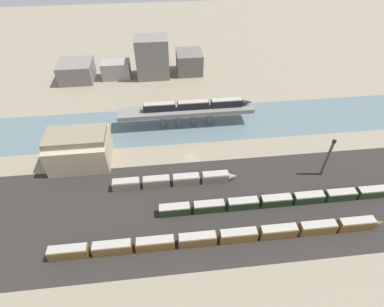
# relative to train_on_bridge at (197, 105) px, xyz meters

# --- Properties ---
(ground_plane) EXTENTS (400.00, 400.00, 0.00)m
(ground_plane) POSITION_rel_train_on_bridge_xyz_m (-4.60, -20.86, -9.35)
(ground_plane) COLOR gray
(railbed_yard) EXTENTS (280.00, 42.00, 0.01)m
(railbed_yard) POSITION_rel_train_on_bridge_xyz_m (-4.60, -44.86, -9.35)
(railbed_yard) COLOR #282623
(railbed_yard) RESTS_ON ground
(river_water) EXTENTS (320.00, 26.06, 0.01)m
(river_water) POSITION_rel_train_on_bridge_xyz_m (-4.60, 0.00, -9.35)
(river_water) COLOR slate
(river_water) RESTS_ON ground
(bridge) EXTENTS (55.79, 7.47, 7.69)m
(bridge) POSITION_rel_train_on_bridge_xyz_m (-4.60, -0.00, -3.32)
(bridge) COLOR slate
(bridge) RESTS_ON ground
(train_on_bridge) EXTENTS (45.06, 2.78, 3.41)m
(train_on_bridge) POSITION_rel_train_on_bridge_xyz_m (0.00, 0.00, 0.00)
(train_on_bridge) COLOR black
(train_on_bridge) RESTS_ON bridge
(train_yard_near) EXTENTS (96.92, 2.75, 4.02)m
(train_yard_near) POSITION_rel_train_on_bridge_xyz_m (0.08, -57.35, -7.37)
(train_yard_near) COLOR brown
(train_yard_near) RESTS_ON ground
(train_yard_mid) EXTENTS (77.72, 2.93, 3.41)m
(train_yard_mid) POSITION_rel_train_on_bridge_xyz_m (20.94, -46.01, -7.68)
(train_yard_mid) COLOR #23381E
(train_yard_mid) RESTS_ON ground
(train_yard_far) EXTENTS (42.42, 2.95, 3.60)m
(train_yard_far) POSITION_rel_train_on_bridge_xyz_m (-11.76, -33.83, -7.59)
(train_yard_far) COLOR gray
(train_yard_far) RESTS_ON ground
(warehouse_building) EXTENTS (21.16, 15.95, 12.67)m
(warehouse_building) POSITION_rel_train_on_bridge_xyz_m (-44.86, -18.55, -3.33)
(warehouse_building) COLOR tan
(warehouse_building) RESTS_ON ground
(signal_tower) EXTENTS (1.00, 0.94, 15.72)m
(signal_tower) POSITION_rel_train_on_bridge_xyz_m (39.89, -34.91, -1.61)
(signal_tower) COLOR #4C4C51
(signal_tower) RESTS_ON ground
(city_block_far_left) EXTENTS (16.75, 15.64, 9.51)m
(city_block_far_left) POSITION_rel_train_on_bridge_xyz_m (-57.04, 45.11, -4.60)
(city_block_far_left) COLOR slate
(city_block_far_left) RESTS_ON ground
(city_block_left) EXTENTS (14.37, 8.80, 8.76)m
(city_block_left) POSITION_rel_train_on_bridge_xyz_m (-36.99, 45.20, -4.97)
(city_block_left) COLOR gray
(city_block_left) RESTS_ON ground
(city_block_center) EXTENTS (16.49, 12.18, 20.60)m
(city_block_center) POSITION_rel_train_on_bridge_xyz_m (-17.63, 44.68, 0.95)
(city_block_center) COLOR slate
(city_block_center) RESTS_ON ground
(city_block_right) EXTENTS (13.39, 14.39, 11.10)m
(city_block_right) POSITION_rel_train_on_bridge_xyz_m (1.61, 47.36, -3.80)
(city_block_right) COLOR #605B56
(city_block_right) RESTS_ON ground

